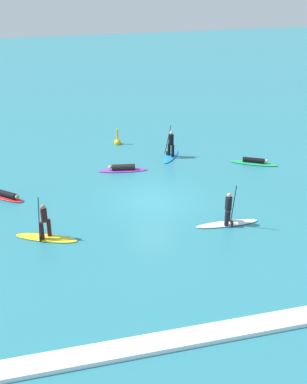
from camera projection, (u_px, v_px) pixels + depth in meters
The scene contains 9 objects.
ground_plane at pixel (154, 200), 27.35m from camera, with size 120.00×120.00×0.00m, color teal.
surfer_on_yellow_board at pixel (45, 231), 23.52m from camera, with size 3.07×1.94×2.24m.
surfer_on_red_board at pixel (6, 195), 27.51m from camera, with size 2.19×2.11×0.42m.
surfer_on_purple_board at pixel (123, 168), 30.93m from camera, with size 3.11×1.14×0.44m.
surfer_on_blue_board at pixel (171, 150), 32.82m from camera, with size 1.90×2.43×2.16m.
surfer_on_white_board at pixel (228, 217), 24.74m from camera, with size 3.24×0.83×2.35m.
surfer_on_green_board at pixel (254, 162), 31.97m from camera, with size 2.97×2.10×0.40m.
marker_buoy at pixel (118, 142), 35.18m from camera, with size 0.48×0.48×1.24m.
wave_crest at pixel (229, 330), 17.85m from camera, with size 23.30×0.90×0.18m, color white.
Camera 1 is at (-6.08, -23.65, 12.32)m, focal length 46.83 mm.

